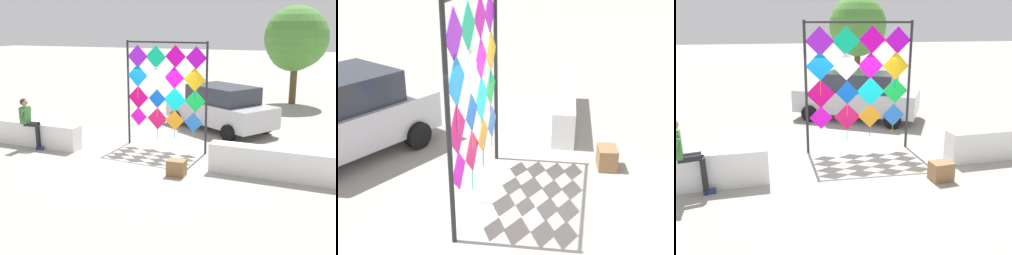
% 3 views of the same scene
% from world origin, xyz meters
% --- Properties ---
extents(ground, '(120.00, 120.00, 0.00)m').
position_xyz_m(ground, '(0.00, 0.00, 0.00)').
color(ground, '#9E998E').
extents(plaza_ledge_right, '(3.45, 0.48, 0.78)m').
position_xyz_m(plaza_ledge_right, '(3.90, -0.43, 0.39)').
color(plaza_ledge_right, white).
rests_on(plaza_ledge_right, ground).
extents(kite_display_rack, '(2.80, 0.24, 3.41)m').
position_xyz_m(kite_display_rack, '(0.23, 0.96, 2.00)').
color(kite_display_rack, '#232328').
rests_on(kite_display_rack, ground).
extents(cardboard_box_large, '(0.51, 0.38, 0.42)m').
position_xyz_m(cardboard_box_large, '(1.51, -1.28, 0.21)').
color(cardboard_box_large, olive).
rests_on(cardboard_box_large, ground).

